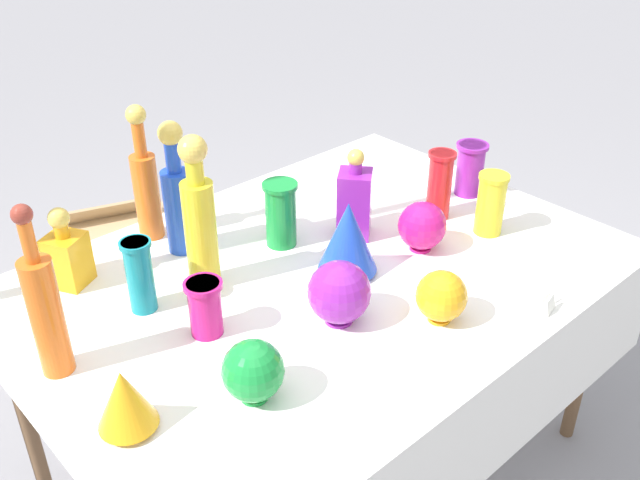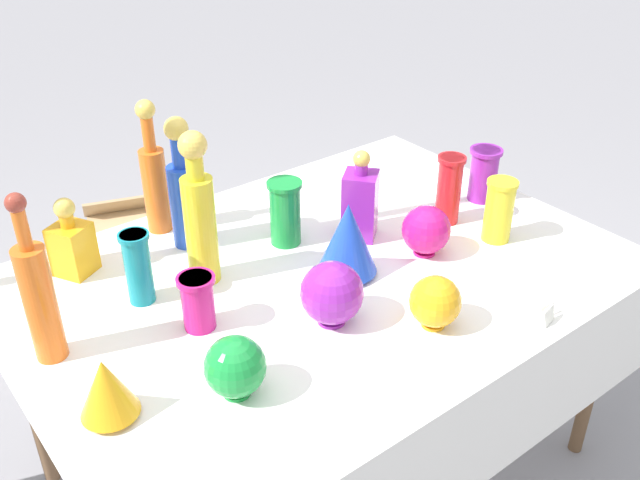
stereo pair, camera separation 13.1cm
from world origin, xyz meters
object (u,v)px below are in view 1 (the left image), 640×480
at_px(slender_vase_2, 140,273).
at_px(cardboard_box_behind_left, 126,261).
at_px(tall_bottle_1, 146,184).
at_px(tall_bottle_2, 177,197).
at_px(tall_bottle_0, 45,309).
at_px(slender_vase_4, 205,306).
at_px(fluted_vase_1, 125,399).
at_px(fluted_vase_0, 348,237).
at_px(slender_vase_0, 491,202).
at_px(round_bowl_0, 339,292).
at_px(square_decanter_1, 66,254).
at_px(slender_vase_5, 440,183).
at_px(slender_vase_1, 281,212).
at_px(slender_vase_3, 470,167).
at_px(tall_bottle_3, 200,220).
at_px(round_bowl_2, 441,296).
at_px(round_bowl_3, 253,371).
at_px(round_bowl_1, 422,226).
at_px(square_decanter_0, 355,201).

relative_size(slender_vase_2, cardboard_box_behind_left, 0.37).
height_order(tall_bottle_1, tall_bottle_2, tall_bottle_1).
xyz_separation_m(tall_bottle_0, slender_vase_4, (0.33, -0.12, -0.09)).
bearing_deg(fluted_vase_1, fluted_vase_0, 8.61).
distance_m(tall_bottle_1, slender_vase_0, 1.01).
relative_size(tall_bottle_2, fluted_vase_1, 2.66).
xyz_separation_m(tall_bottle_2, round_bowl_0, (0.10, -0.55, -0.08)).
relative_size(square_decanter_1, slender_vase_5, 1.05).
bearing_deg(tall_bottle_1, cardboard_box_behind_left, 71.45).
bearing_deg(round_bowl_0, slender_vase_4, 145.52).
xyz_separation_m(slender_vase_1, slender_vase_3, (0.66, -0.17, -0.01)).
relative_size(tall_bottle_0, slender_vase_5, 1.96).
relative_size(tall_bottle_2, slender_vase_4, 2.72).
height_order(slender_vase_1, slender_vase_4, slender_vase_1).
bearing_deg(round_bowl_0, tall_bottle_1, 100.16).
distance_m(slender_vase_0, fluted_vase_0, 0.48).
height_order(tall_bottle_3, slender_vase_1, tall_bottle_3).
height_order(tall_bottle_2, slender_vase_0, tall_bottle_2).
xyz_separation_m(slender_vase_1, round_bowl_0, (-0.13, -0.38, -0.02)).
height_order(slender_vase_2, slender_vase_3, slender_vase_2).
bearing_deg(cardboard_box_behind_left, tall_bottle_3, -104.86).
xyz_separation_m(slender_vase_0, slender_vase_1, (-0.50, 0.37, 0.00)).
bearing_deg(slender_vase_2, slender_vase_3, -8.11).
height_order(tall_bottle_0, slender_vase_4, tall_bottle_0).
distance_m(square_decanter_1, round_bowl_2, 0.98).
xyz_separation_m(slender_vase_4, fluted_vase_0, (0.44, -0.04, 0.03)).
relative_size(slender_vase_1, round_bowl_2, 1.43).
xyz_separation_m(round_bowl_2, round_bowl_3, (-0.51, 0.09, 0.00)).
bearing_deg(fluted_vase_1, tall_bottle_2, 47.89).
bearing_deg(square_decanter_1, tall_bottle_3, -43.21).
bearing_deg(slender_vase_1, square_decanter_1, 157.64).
relative_size(tall_bottle_3, slender_vase_4, 2.96).
distance_m(round_bowl_0, round_bowl_1, 0.42).
bearing_deg(round_bowl_3, round_bowl_1, 12.27).
distance_m(slender_vase_1, cardboard_box_behind_left, 1.30).
bearing_deg(slender_vase_2, square_decanter_1, 109.60).
bearing_deg(square_decanter_0, fluted_vase_1, -164.64).
height_order(slender_vase_0, slender_vase_5, slender_vase_5).
xyz_separation_m(fluted_vase_1, round_bowl_3, (0.24, -0.10, -0.00)).
relative_size(tall_bottle_2, square_decanter_1, 1.74).
distance_m(slender_vase_1, slender_vase_2, 0.46).
xyz_separation_m(slender_vase_0, fluted_vase_1, (-1.20, 0.02, -0.02)).
height_order(tall_bottle_1, fluted_vase_0, tall_bottle_1).
bearing_deg(tall_bottle_1, tall_bottle_0, -141.12).
xyz_separation_m(square_decanter_0, slender_vase_2, (-0.66, 0.10, -0.01)).
relative_size(slender_vase_3, round_bowl_0, 1.06).
bearing_deg(square_decanter_0, slender_vase_1, 151.53).
relative_size(tall_bottle_1, square_decanter_1, 1.81).
height_order(tall_bottle_3, round_bowl_1, tall_bottle_3).
distance_m(tall_bottle_1, cardboard_box_behind_left, 1.13).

